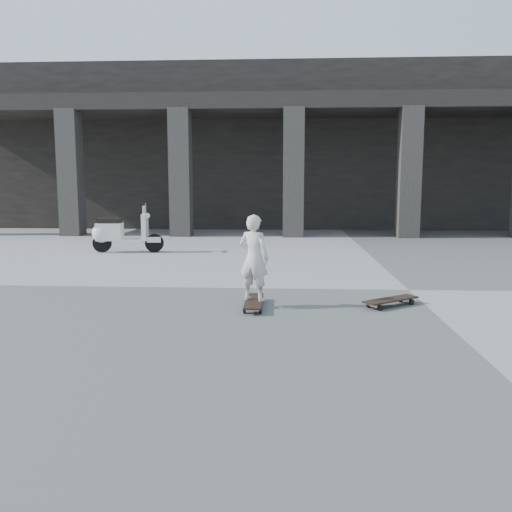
# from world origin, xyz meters

# --- Properties ---
(ground) EXTENTS (90.00, 90.00, 0.00)m
(ground) POSITION_xyz_m (0.00, 0.00, 0.00)
(ground) COLOR #545351
(ground) RESTS_ON ground
(colonnade) EXTENTS (28.00, 8.82, 6.00)m
(colonnade) POSITION_xyz_m (-0.00, 13.77, 3.03)
(colonnade) COLOR black
(colonnade) RESTS_ON ground
(longboard) EXTENTS (0.25, 1.01, 0.10)m
(longboard) POSITION_xyz_m (-2.41, -1.36, 0.08)
(longboard) COLOR black
(longboard) RESTS_ON ground
(skateboard_spare) EXTENTS (0.86, 0.73, 0.11)m
(skateboard_spare) POSITION_xyz_m (-0.51, -1.18, 0.08)
(skateboard_spare) COLOR black
(skateboard_spare) RESTS_ON ground
(child) EXTENTS (0.51, 0.43, 1.19)m
(child) POSITION_xyz_m (-2.41, -1.36, 0.69)
(child) COLOR beige
(child) RESTS_ON longboard
(scooter) EXTENTS (1.75, 0.60, 1.22)m
(scooter) POSITION_xyz_m (-6.18, 4.36, 0.48)
(scooter) COLOR black
(scooter) RESTS_ON ground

